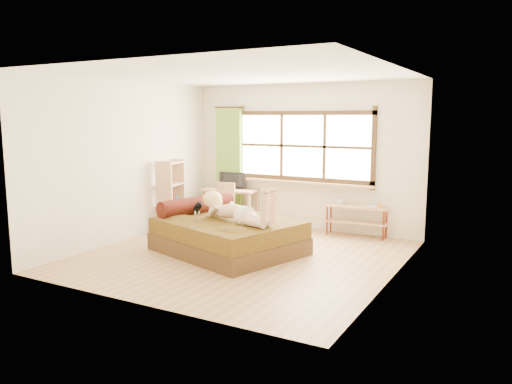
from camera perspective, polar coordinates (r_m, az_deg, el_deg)
The scene contains 18 objects.
floor at distance 7.63m, azimuth -1.62°, elevation -7.32°, with size 4.50×4.50×0.00m, color #9E754C.
ceiling at distance 7.36m, azimuth -1.71°, elevation 13.34°, with size 4.50×4.50×0.00m, color white.
wall_back at distance 9.37m, azimuth 5.40°, elevation 4.02°, with size 4.50×4.50×0.00m, color silver.
wall_front at distance 5.57m, azimuth -13.57°, elevation 0.71°, with size 4.50×4.50×0.00m, color silver.
wall_left at distance 8.73m, azimuth -14.49°, elevation 3.46°, with size 4.50×4.50×0.00m, color silver.
wall_right at distance 6.52m, azimuth 15.60°, elevation 1.76°, with size 4.50×4.50×0.00m, color silver.
window at distance 9.33m, azimuth 5.34°, elevation 4.98°, with size 2.80×0.16×1.46m.
curtain at distance 10.00m, azimuth -3.06°, elevation 3.19°, with size 0.55×0.10×2.20m, color olive.
bed at distance 7.83m, azimuth -3.42°, elevation -4.81°, with size 2.44×2.17×0.78m.
woman at distance 7.56m, azimuth -2.45°, elevation -1.09°, with size 1.44×0.41×0.62m, color #D8A78B, non-canonical shape.
kitten at distance 8.20m, azimuth -7.09°, elevation -1.70°, with size 0.31×0.12×0.25m, color black, non-canonical shape.
desk at distance 9.86m, azimuth -3.00°, elevation -0.19°, with size 1.13×0.61×0.68m.
monitor at distance 9.87m, azimuth -2.85°, elevation 1.30°, with size 0.56×0.07×0.33m, color black.
chair at distance 9.52m, azimuth -3.72°, elevation -1.22°, with size 0.42×0.42×0.85m.
pipe_shelf at distance 8.94m, azimuth 11.48°, elevation -2.48°, with size 1.10×0.33×0.62m.
cup at distance 9.00m, azimuth 9.63°, elevation -1.08°, with size 0.13×0.13×0.11m, color gray.
book at distance 8.86m, azimuth 12.67°, elevation -1.61°, with size 0.16×0.22×0.02m, color gray.
bookshelf at distance 9.40m, azimuth -9.70°, elevation -0.32°, with size 0.42×0.61×1.29m.
Camera 1 is at (3.75, -6.30, 2.09)m, focal length 35.00 mm.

